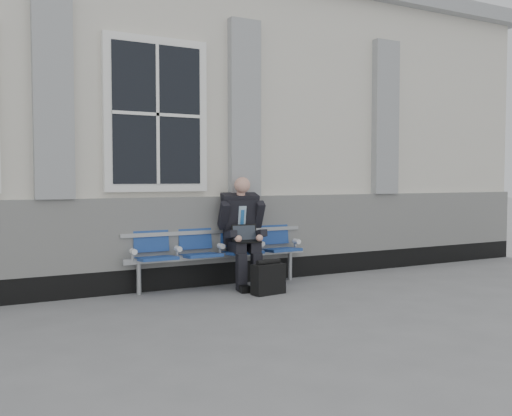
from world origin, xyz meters
TOP-DOWN VIEW (x-y plane):
  - ground at (0.00, 0.00)m, footprint 70.00×70.00m
  - station_building at (-0.02, 3.47)m, footprint 14.40×4.40m
  - bench at (1.15, 1.32)m, footprint 2.60×0.47m
  - businessman at (1.44, 1.19)m, footprint 0.63×0.84m
  - briefcase at (1.49, 0.57)m, footprint 0.44×0.23m

SIDE VIEW (x-z plane):
  - ground at x=0.00m, z-range 0.00..0.00m
  - briefcase at x=1.49m, z-range -0.02..0.42m
  - bench at x=1.15m, z-range 0.10..1.01m
  - businessman at x=1.44m, z-range 0.05..1.52m
  - station_building at x=-0.02m, z-range -0.02..4.47m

